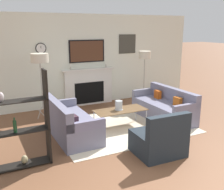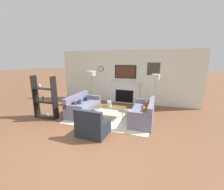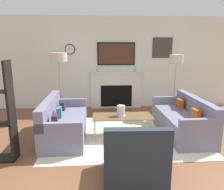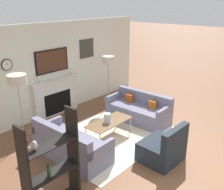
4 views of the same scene
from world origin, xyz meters
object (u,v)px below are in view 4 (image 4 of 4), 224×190
Objects in this scene: floor_lamp_right at (108,61)px; shelf_unit at (51,168)px; hurricane_candle at (108,118)px; couch_left at (71,146)px; floor_lamp_left at (17,80)px; coffee_table at (109,122)px; armchair at (163,149)px; couch_right at (139,111)px.

shelf_unit is at bearing -149.69° from floor_lamp_right.
hurricane_candle is at bearing -138.64° from floor_lamp_right.
floor_lamp_left is at bearing 101.03° from couch_left.
couch_left reaches higher than coffee_table.
floor_lamp_left is at bearing -180.00° from floor_lamp_right.
shelf_unit reaches higher than floor_lamp_right.
floor_lamp_right is (1.59, 2.99, 1.20)m from armchair.
armchair is 0.54× the size of floor_lamp_right.
hurricane_candle is at bearing -44.14° from floor_lamp_left.
couch_left is at bearing -153.26° from floor_lamp_right.
armchair is at bearing -89.96° from coffee_table.
hurricane_candle is at bearing 20.70° from shelf_unit.
armchair is 0.54× the size of shelf_unit.
shelf_unit reaches higher than couch_left.
hurricane_candle is at bearing 91.26° from armchair.
shelf_unit is at bearing -159.30° from hurricane_candle.
couch_right is 2.05× the size of armchair.
armchair is 0.72× the size of coffee_table.
hurricane_candle reaches higher than coffee_table.
hurricane_candle is (-0.03, 1.56, 0.25)m from armchair.
couch_left reaches higher than couch_right.
couch_left is 1.05× the size of floor_lamp_left.
floor_lamp_right reaches higher than couch_right.
floor_lamp_right reaches higher than armchair.
couch_right is at bearing 0.06° from couch_left.
floor_lamp_right is 4.62m from shelf_unit.
shelf_unit is (-1.12, -0.88, 0.46)m from couch_left.
couch_left is 8.13× the size of hurricane_candle.
coffee_table is 0.73× the size of floor_lamp_left.
armchair is (-1.31, -1.57, -0.01)m from couch_right.
hurricane_candle is at bearing 147.20° from coffee_table.
armchair is 1.58m from hurricane_candle.
couch_left is at bearing 179.58° from hurricane_candle.
armchair is at bearing -16.19° from shelf_unit.
floor_lamp_left is (-1.50, 1.45, 1.14)m from coffee_table.
couch_left is at bearing 178.59° from coffee_table.
armchair is 3.58m from floor_lamp_left.
coffee_table is (1.23, -0.03, 0.12)m from couch_left.
floor_lamp_right reaches higher than hurricane_candle.
couch_right is 1.07× the size of floor_lamp_left.
couch_left is 1.08× the size of shelf_unit.
armchair is at bearing -63.25° from floor_lamp_left.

